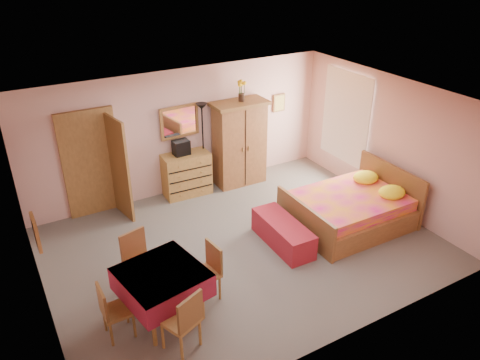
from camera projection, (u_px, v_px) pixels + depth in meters
floor at (244, 246)px, 8.23m from camera, size 6.50×6.50×0.00m
ceiling at (244, 104)px, 7.04m from camera, size 6.50×6.50×0.00m
wall_back at (182, 132)px, 9.56m from camera, size 6.50×0.10×2.60m
wall_front at (347, 262)px, 5.70m from camera, size 6.50×0.10×2.60m
wall_left at (32, 236)px, 6.20m from camera, size 0.10×5.00×2.60m
wall_right at (388, 142)px, 9.07m from camera, size 0.10×5.00×2.60m
doorway at (91, 164)px, 8.82m from camera, size 1.06×0.12×2.15m
window at (346, 117)px, 9.91m from camera, size 0.08×1.40×1.95m
picture_left at (36, 232)px, 5.56m from camera, size 0.04×0.32×0.42m
picture_back at (279, 103)px, 10.46m from camera, size 0.30×0.04×0.40m
chest_of_drawers at (187, 174)px, 9.72m from camera, size 0.99×0.52×0.91m
wall_mirror at (180, 122)px, 9.38m from camera, size 0.84×0.10×0.66m
stereo at (181, 148)px, 9.44m from camera, size 0.33×0.25×0.30m
floor_lamp at (203, 147)px, 9.76m from camera, size 0.28×0.28×1.89m
wardrobe at (240, 143)px, 9.99m from camera, size 1.18×0.62×1.85m
sunflower_vase at (241, 91)px, 9.50m from camera, size 0.18×0.18×0.45m
bed at (349, 201)px, 8.65m from camera, size 2.15×1.71×0.99m
bench at (283, 233)px, 8.19m from camera, size 0.54×1.37×0.45m
dining_table at (163, 294)px, 6.53m from camera, size 1.24×1.24×0.79m
chair_south at (180, 320)px, 5.99m from camera, size 0.55×0.55×0.93m
chair_north at (142, 263)px, 7.03m from camera, size 0.52×0.52×0.95m
chair_west at (117, 310)px, 6.21m from camera, size 0.39×0.39×0.84m
chair_east at (204, 274)px, 6.85m from camera, size 0.45×0.45×0.89m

